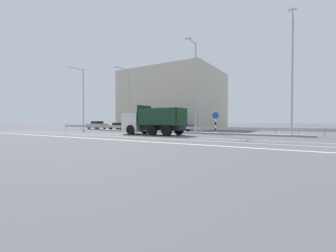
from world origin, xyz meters
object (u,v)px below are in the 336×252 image
(dump_truck, at_px, (147,123))
(median_road_sign, at_px, (216,122))
(street_lamp_0, at_px, (82,96))
(parked_car_3, at_px, (176,126))
(street_lamp_1, at_px, (128,96))
(street_lamp_3, at_px, (292,71))
(parked_car_1, at_px, (120,126))
(street_lamp_2, at_px, (195,84))
(parked_car_0, at_px, (97,125))
(parked_car_2, at_px, (143,126))

(dump_truck, xyz_separation_m, median_road_sign, (6.20, 4.47, 0.14))
(street_lamp_0, xyz_separation_m, parked_car_3, (15.34, 3.94, -4.80))
(street_lamp_1, distance_m, street_lamp_3, 20.04)
(dump_truck, bearing_deg, parked_car_1, 55.68)
(street_lamp_0, bearing_deg, parked_car_1, 40.63)
(median_road_sign, bearing_deg, parked_car_3, 152.69)
(dump_truck, height_order, street_lamp_1, street_lamp_1)
(dump_truck, bearing_deg, street_lamp_3, -73.09)
(street_lamp_2, bearing_deg, street_lamp_0, -179.28)
(street_lamp_2, distance_m, parked_car_0, 21.86)
(dump_truck, bearing_deg, median_road_sign, -54.01)
(median_road_sign, bearing_deg, street_lamp_2, 179.34)
(parked_car_2, xyz_separation_m, parked_car_3, (5.81, 0.06, -0.03))
(parked_car_0, distance_m, parked_car_2, 10.48)
(parked_car_1, bearing_deg, dump_truck, 56.24)
(median_road_sign, distance_m, parked_car_1, 18.40)
(dump_truck, bearing_deg, street_lamp_0, 75.60)
(median_road_sign, xyz_separation_m, parked_car_1, (-18.02, 3.65, -0.72))
(street_lamp_1, xyz_separation_m, parked_car_0, (-10.96, 3.92, -4.15))
(street_lamp_2, height_order, parked_car_1, street_lamp_2)
(street_lamp_1, relative_size, parked_car_2, 1.90)
(street_lamp_1, bearing_deg, parked_car_3, 37.54)
(parked_car_0, height_order, parked_car_2, parked_car_2)
(dump_truck, xyz_separation_m, parked_car_2, (-6.81, 8.13, -0.45))
(parked_car_1, distance_m, parked_car_3, 10.83)
(street_lamp_0, bearing_deg, median_road_sign, 0.57)
(street_lamp_0, distance_m, street_lamp_1, 10.03)
(street_lamp_1, height_order, street_lamp_3, street_lamp_3)
(dump_truck, relative_size, parked_car_3, 1.46)
(parked_car_1, height_order, parked_car_3, parked_car_3)
(dump_truck, relative_size, parked_car_1, 1.77)
(street_lamp_2, xyz_separation_m, parked_car_1, (-15.50, 3.62, -5.23))
(median_road_sign, height_order, parked_car_2, median_road_sign)
(street_lamp_2, height_order, parked_car_0, street_lamp_2)
(parked_car_1, bearing_deg, street_lamp_1, 54.47)
(parked_car_0, bearing_deg, street_lamp_3, -94.26)
(dump_truck, height_order, parked_car_0, dump_truck)
(street_lamp_1, relative_size, parked_car_3, 1.78)
(dump_truck, xyz_separation_m, street_lamp_0, (-16.34, 4.25, 4.32))
(street_lamp_0, distance_m, street_lamp_2, 20.02)
(dump_truck, height_order, parked_car_2, dump_truck)
(street_lamp_1, xyz_separation_m, street_lamp_3, (20.00, 0.02, 1.15))
(street_lamp_1, distance_m, parked_car_1, 8.04)
(street_lamp_2, bearing_deg, parked_car_2, 160.94)
(street_lamp_2, bearing_deg, parked_car_1, 166.85)
(median_road_sign, height_order, parked_car_3, median_road_sign)
(parked_car_2, bearing_deg, dump_truck, -143.27)
(parked_car_1, height_order, parked_car_2, parked_car_2)
(median_road_sign, distance_m, parked_car_3, 8.12)
(street_lamp_1, distance_m, street_lamp_2, 10.06)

